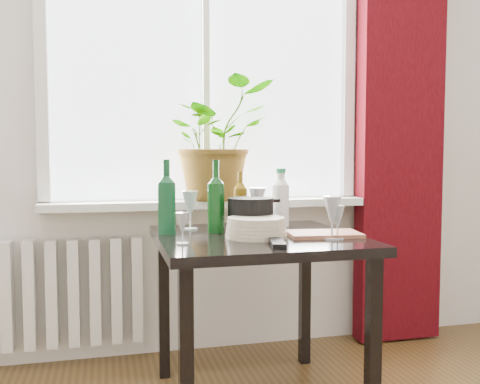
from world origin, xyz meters
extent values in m
cube|color=white|center=(0.00, 2.22, 1.60)|extent=(1.72, 0.08, 1.62)
cube|color=silver|center=(0.00, 2.15, 0.82)|extent=(1.72, 0.20, 0.04)
cube|color=#36040A|center=(1.12, 2.12, 1.30)|extent=(0.50, 0.12, 2.56)
cube|color=silver|center=(-0.75, 2.18, 0.38)|extent=(0.80, 0.10, 0.55)
cube|color=black|center=(0.10, 1.55, 0.72)|extent=(0.85, 0.85, 0.04)
cube|color=black|center=(-0.27, 1.19, 0.35)|extent=(0.05, 0.05, 0.70)
cube|color=black|center=(-0.27, 1.92, 0.35)|extent=(0.05, 0.05, 0.70)
cube|color=black|center=(0.46, 1.19, 0.35)|extent=(0.05, 0.05, 0.70)
cube|color=black|center=(0.46, 1.92, 0.35)|extent=(0.05, 0.05, 0.70)
imported|color=#326F1D|center=(0.05, 2.16, 1.16)|extent=(0.72, 0.68, 0.64)
cylinder|color=beige|center=(0.08, 1.48, 0.78)|extent=(0.34, 0.34, 0.08)
cube|color=black|center=(0.10, 1.28, 0.75)|extent=(0.09, 0.18, 0.02)
cube|color=#9E6147|center=(0.37, 1.46, 0.75)|extent=(0.33, 0.23, 0.02)
camera|label=1|loc=(-0.53, -0.65, 1.09)|focal=40.00mm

